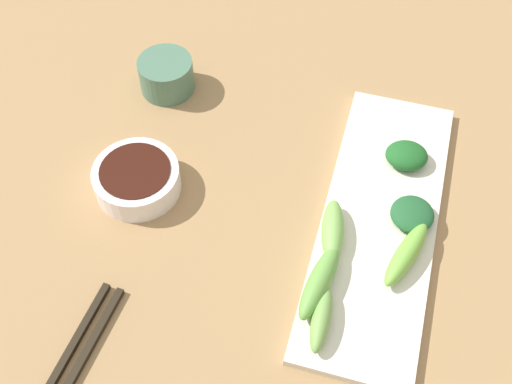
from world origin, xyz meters
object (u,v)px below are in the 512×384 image
tea_cup (166,75)px  serving_plate (379,223)px  chopsticks (61,382)px  sauce_bowl (137,178)px

tea_cup → serving_plate: bearing=-24.7°
serving_plate → tea_cup: tea_cup is taller
serving_plate → chopsticks: bearing=-135.1°
chopsticks → tea_cup: (-0.04, 0.43, 0.02)m
sauce_bowl → chopsticks: bearing=-86.2°
serving_plate → tea_cup: (-0.32, 0.15, 0.02)m
chopsticks → tea_cup: 0.43m
serving_plate → tea_cup: 0.35m
serving_plate → chopsticks: 0.39m
tea_cup → sauce_bowl: bearing=-81.7°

